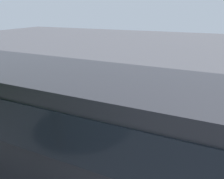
{
  "coord_description": "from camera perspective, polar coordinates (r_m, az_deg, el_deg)",
  "views": [
    {
      "loc": [
        -4.25,
        9.14,
        4.59
      ],
      "look_at": [
        -0.32,
        0.37,
        1.1
      ],
      "focal_mm": 35.79,
      "sensor_mm": 36.0,
      "label": 1
    }
  ],
  "objects": [
    {
      "name": "ground_plane",
      "position": [
        11.08,
        -0.72,
        -4.52
      ],
      "size": [
        80.0,
        80.0,
        0.0
      ],
      "primitive_type": "plane",
      "color": "#424247"
    },
    {
      "name": "bay_line_c",
      "position": [
        12.75,
        -4.73,
        -1.2
      ],
      "size": [
        0.13,
        4.92,
        0.01
      ],
      "color": "white",
      "rests_on": "ground_plane"
    },
    {
      "name": "bay_line_a",
      "position": [
        11.38,
        17.85,
        -4.84
      ],
      "size": [
        0.12,
        3.5,
        0.01
      ],
      "color": "white",
      "rests_on": "ground_plane"
    },
    {
      "name": "parked_motorcycle_silver",
      "position": [
        8.76,
        -12.6,
        -8.54
      ],
      "size": [
        2.04,
        0.65,
        0.99
      ],
      "color": "black",
      "rests_on": "ground_plane"
    },
    {
      "name": "bay_line_b",
      "position": [
        11.83,
        5.9,
        -2.97
      ],
      "size": [
        0.12,
        4.34,
        0.01
      ],
      "color": "white",
      "rests_on": "ground_plane"
    },
    {
      "name": "spectator_centre",
      "position": [
        8.8,
        -1.4,
        -4.12
      ],
      "size": [
        0.58,
        0.33,
        1.69
      ],
      "color": "black",
      "rests_on": "ground_plane"
    },
    {
      "name": "spectator_left",
      "position": [
        8.25,
        6.41,
        -5.28
      ],
      "size": [
        0.57,
        0.39,
        1.81
      ],
      "color": "black",
      "rests_on": "ground_plane"
    },
    {
      "name": "tour_bus",
      "position": [
        6.03,
        -13.37,
        -9.89
      ],
      "size": [
        9.23,
        2.71,
        3.25
      ],
      "color": "#26262B",
      "rests_on": "ground_plane"
    },
    {
      "name": "spectator_far_left",
      "position": [
        8.01,
        14.58,
        -6.83
      ],
      "size": [
        0.58,
        0.37,
        1.79
      ],
      "color": "black",
      "rests_on": "ground_plane"
    },
    {
      "name": "stunt_motorcycle",
      "position": [
        13.38,
        -5.61,
        2.56
      ],
      "size": [
        2.05,
        0.61,
        1.23
      ],
      "color": "black",
      "rests_on": "ground_plane"
    },
    {
      "name": "spectator_right",
      "position": [
        9.35,
        -8.37,
        -2.59
      ],
      "size": [
        0.58,
        0.37,
        1.75
      ],
      "color": "black",
      "rests_on": "ground_plane"
    }
  ]
}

